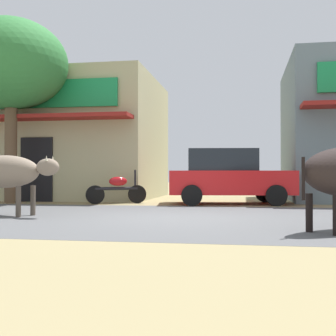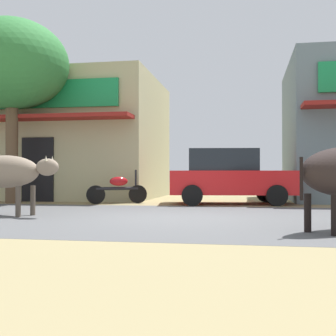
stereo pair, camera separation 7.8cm
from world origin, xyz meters
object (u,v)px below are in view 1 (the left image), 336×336
(roadside_tree, at_px, (11,65))
(parked_motorcycle, at_px, (117,189))
(parked_hatchback_car, at_px, (228,176))
(cow_near_brown, at_px, (6,172))

(roadside_tree, distance_m, parked_motorcycle, 5.09)
(parked_hatchback_car, xyz_separation_m, parked_motorcycle, (-3.30, -0.49, -0.38))
(parked_hatchback_car, distance_m, cow_near_brown, 6.53)
(parked_hatchback_car, xyz_separation_m, cow_near_brown, (-4.64, -4.60, 0.10))
(roadside_tree, distance_m, cow_near_brown, 5.46)
(parked_motorcycle, xyz_separation_m, cow_near_brown, (-1.33, -4.10, 0.48))
(parked_motorcycle, relative_size, cow_near_brown, 0.67)
(parked_hatchback_car, bearing_deg, parked_motorcycle, -171.48)
(parked_motorcycle, bearing_deg, cow_near_brown, -107.99)
(roadside_tree, height_order, parked_hatchback_car, roadside_tree)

